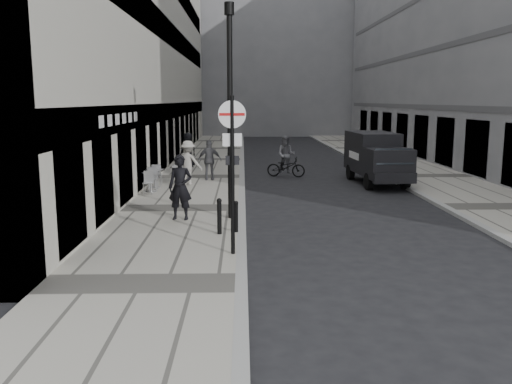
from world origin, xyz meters
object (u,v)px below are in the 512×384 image
walking_man (180,187)px  lamppost (230,101)px  panel_van (376,155)px  cyclist (286,161)px  sign_post (232,154)px

walking_man → lamppost: (1.52, 0.18, 2.56)m
panel_van → walking_man: bearing=-138.7°
lamppost → cyclist: size_ratio=3.17×
lamppost → panel_van: (6.33, 7.58, -2.40)m
walking_man → cyclist: size_ratio=0.98×
walking_man → panel_van: size_ratio=0.40×
cyclist → panel_van: bearing=-15.6°
lamppost → panel_van: 10.16m
panel_van → lamppost: bearing=-133.2°
walking_man → panel_van: (7.84, 7.75, 0.17)m
lamppost → walking_man: bearing=-173.4°
walking_man → sign_post: bearing=-58.9°
sign_post → cyclist: (2.35, 13.81, -1.70)m
sign_post → lamppost: lamppost is taller
sign_post → panel_van: sign_post is taller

